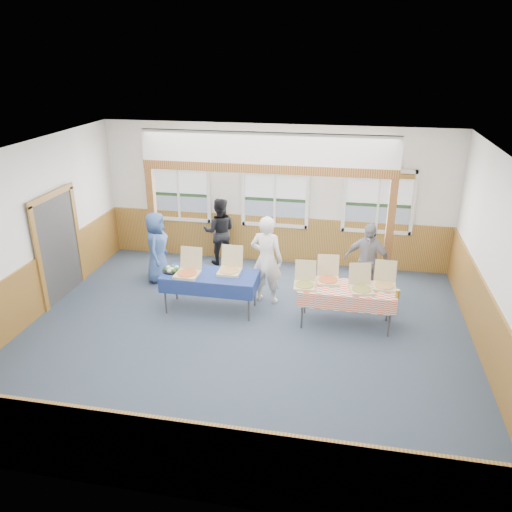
# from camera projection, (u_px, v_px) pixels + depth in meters

# --- Properties ---
(floor) EXTENTS (8.00, 8.00, 0.00)m
(floor) POSITION_uv_depth(u_px,v_px,m) (244.00, 336.00, 8.81)
(floor) COLOR #273140
(floor) RESTS_ON ground
(ceiling) EXTENTS (8.00, 8.00, 0.00)m
(ceiling) POSITION_uv_depth(u_px,v_px,m) (242.00, 155.00, 7.58)
(ceiling) COLOR white
(ceiling) RESTS_ON wall_back
(wall_back) EXTENTS (8.00, 0.00, 8.00)m
(wall_back) POSITION_uv_depth(u_px,v_px,m) (275.00, 196.00, 11.37)
(wall_back) COLOR silver
(wall_back) RESTS_ON floor
(wall_front) EXTENTS (8.00, 0.00, 8.00)m
(wall_front) POSITION_uv_depth(u_px,v_px,m) (169.00, 381.00, 5.02)
(wall_front) COLOR silver
(wall_front) RESTS_ON floor
(wall_left) EXTENTS (0.00, 8.00, 8.00)m
(wall_left) POSITION_uv_depth(u_px,v_px,m) (24.00, 237.00, 8.89)
(wall_left) COLOR silver
(wall_left) RESTS_ON floor
(wall_right) EXTENTS (0.00, 8.00, 8.00)m
(wall_right) POSITION_uv_depth(u_px,v_px,m) (502.00, 271.00, 7.50)
(wall_right) COLOR silver
(wall_right) RESTS_ON floor
(wainscot_back) EXTENTS (7.98, 0.05, 1.10)m
(wainscot_back) POSITION_uv_depth(u_px,v_px,m) (274.00, 239.00, 11.75)
(wainscot_back) COLOR brown
(wainscot_back) RESTS_ON floor
(wainscot_front) EXTENTS (7.98, 0.05, 1.10)m
(wainscot_front) POSITION_uv_depth(u_px,v_px,m) (176.00, 459.00, 5.45)
(wainscot_front) COLOR brown
(wainscot_front) RESTS_ON floor
(wainscot_left) EXTENTS (0.05, 6.98, 1.10)m
(wainscot_left) POSITION_uv_depth(u_px,v_px,m) (35.00, 289.00, 9.29)
(wainscot_left) COLOR brown
(wainscot_left) RESTS_ON floor
(wainscot_right) EXTENTS (0.05, 6.98, 1.10)m
(wainscot_right) POSITION_uv_depth(u_px,v_px,m) (488.00, 331.00, 7.91)
(wainscot_right) COLOR brown
(wainscot_right) RESTS_ON floor
(cased_opening) EXTENTS (0.06, 1.30, 2.10)m
(cased_opening) POSITION_uv_depth(u_px,v_px,m) (58.00, 247.00, 9.91)
(cased_opening) COLOR #343434
(cased_opening) RESTS_ON wall_left
(window_left) EXTENTS (1.56, 0.10, 1.46)m
(window_left) POSITION_uv_depth(u_px,v_px,m) (178.00, 188.00, 11.70)
(window_left) COLOR white
(window_left) RESTS_ON wall_back
(window_mid) EXTENTS (1.56, 0.10, 1.46)m
(window_mid) POSITION_uv_depth(u_px,v_px,m) (275.00, 193.00, 11.30)
(window_mid) COLOR white
(window_mid) RESTS_ON wall_back
(window_right) EXTENTS (1.56, 0.10, 1.46)m
(window_right) POSITION_uv_depth(u_px,v_px,m) (379.00, 198.00, 10.90)
(window_right) COLOR white
(window_right) RESTS_ON wall_back
(post_left) EXTENTS (0.15, 0.15, 2.40)m
(post_left) POSITION_uv_depth(u_px,v_px,m) (153.00, 222.00, 10.87)
(post_left) COLOR #5F2C15
(post_left) RESTS_ON floor
(post_right) EXTENTS (0.15, 0.15, 2.40)m
(post_right) POSITION_uv_depth(u_px,v_px,m) (389.00, 237.00, 10.00)
(post_right) COLOR #5F2C15
(post_right) RESTS_ON floor
(cross_beam) EXTENTS (5.15, 0.18, 0.18)m
(cross_beam) POSITION_uv_depth(u_px,v_px,m) (267.00, 168.00, 9.94)
(cross_beam) COLOR #5F2C15
(cross_beam) RESTS_ON post_left
(table_left) EXTENTS (1.95, 1.43, 0.76)m
(table_left) POSITION_uv_depth(u_px,v_px,m) (210.00, 277.00, 9.45)
(table_left) COLOR #343434
(table_left) RESTS_ON floor
(table_right) EXTENTS (1.87, 1.44, 0.76)m
(table_right) POSITION_uv_depth(u_px,v_px,m) (347.00, 290.00, 8.93)
(table_right) COLOR #343434
(table_right) RESTS_ON floor
(pizza_box_a) EXTENTS (0.45, 0.54, 0.47)m
(pizza_box_a) POSITION_uv_depth(u_px,v_px,m) (188.00, 271.00, 9.37)
(pizza_box_a) COLOR #C8B285
(pizza_box_a) RESTS_ON table_left
(pizza_box_b) EXTENTS (0.42, 0.51, 0.46)m
(pizza_box_b) POSITION_uv_depth(u_px,v_px,m) (230.00, 269.00, 9.49)
(pizza_box_b) COLOR #C8B285
(pizza_box_b) RESTS_ON table_left
(pizza_box_c) EXTENTS (0.41, 0.49, 0.42)m
(pizza_box_c) POSITION_uv_depth(u_px,v_px,m) (305.00, 283.00, 8.92)
(pizza_box_c) COLOR #C8B285
(pizza_box_c) RESTS_ON table_right
(pizza_box_d) EXTENTS (0.44, 0.52, 0.43)m
(pizza_box_d) POSITION_uv_depth(u_px,v_px,m) (328.00, 278.00, 9.12)
(pizza_box_d) COLOR #C8B285
(pizza_box_d) RESTS_ON table_right
(pizza_box_e) EXTENTS (0.47, 0.54, 0.43)m
(pizza_box_e) POSITION_uv_depth(u_px,v_px,m) (361.00, 287.00, 8.77)
(pizza_box_e) COLOR #C8B285
(pizza_box_e) RESTS_ON table_right
(pizza_box_f) EXTENTS (0.41, 0.49, 0.42)m
(pizza_box_f) POSITION_uv_depth(u_px,v_px,m) (385.00, 284.00, 8.90)
(pizza_box_f) COLOR #C8B285
(pizza_box_f) RESTS_ON table_right
(veggie_tray) EXTENTS (0.38, 0.38, 0.09)m
(veggie_tray) POSITION_uv_depth(u_px,v_px,m) (172.00, 270.00, 9.54)
(veggie_tray) COLOR black
(veggie_tray) RESTS_ON table_left
(drink_glass) EXTENTS (0.07, 0.07, 0.15)m
(drink_glass) POSITION_uv_depth(u_px,v_px,m) (398.00, 294.00, 8.50)
(drink_glass) COLOR #966719
(drink_glass) RESTS_ON table_right
(woman_white) EXTENTS (0.71, 0.53, 1.79)m
(woman_white) POSITION_uv_depth(u_px,v_px,m) (267.00, 260.00, 9.72)
(woman_white) COLOR silver
(woman_white) RESTS_ON floor
(woman_black) EXTENTS (0.87, 0.73, 1.58)m
(woman_black) POSITION_uv_depth(u_px,v_px,m) (220.00, 231.00, 11.53)
(woman_black) COLOR black
(woman_black) RESTS_ON floor
(man_blue) EXTENTS (0.59, 0.82, 1.55)m
(man_blue) POSITION_uv_depth(u_px,v_px,m) (157.00, 247.00, 10.65)
(man_blue) COLOR #365087
(man_blue) RESTS_ON floor
(person_grey) EXTENTS (1.02, 0.67, 1.62)m
(person_grey) POSITION_uv_depth(u_px,v_px,m) (367.00, 262.00, 9.83)
(person_grey) COLOR gray
(person_grey) RESTS_ON floor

